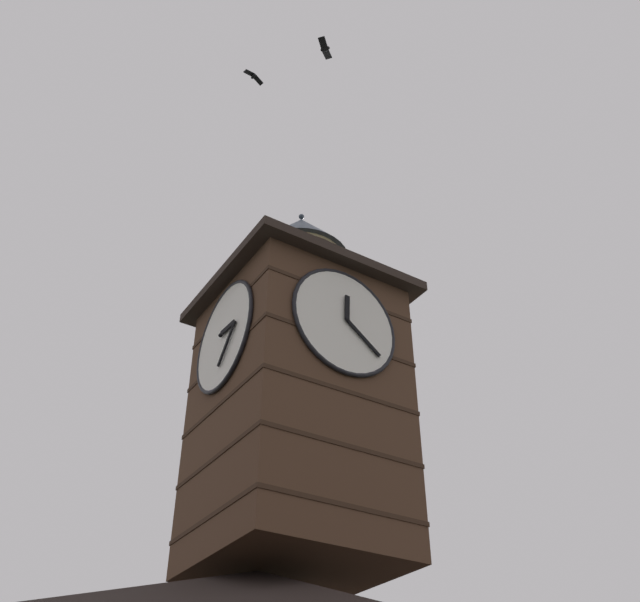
% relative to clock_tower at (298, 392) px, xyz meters
% --- Properties ---
extents(clock_tower, '(4.74, 4.74, 10.08)m').
position_rel_clock_tower_xyz_m(clock_tower, '(0.00, 0.00, 0.00)').
color(clock_tower, '#4C3323').
rests_on(clock_tower, building_main).
extents(flying_bird_high, '(0.63, 0.57, 0.14)m').
position_rel_clock_tower_xyz_m(flying_bird_high, '(1.71, 3.95, 7.61)').
color(flying_bird_high, black).
extents(flying_bird_low, '(0.68, 0.29, 0.14)m').
position_rel_clock_tower_xyz_m(flying_bird_low, '(2.38, 1.18, 9.09)').
color(flying_bird_low, black).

